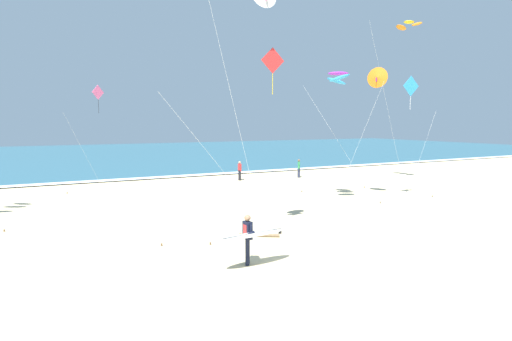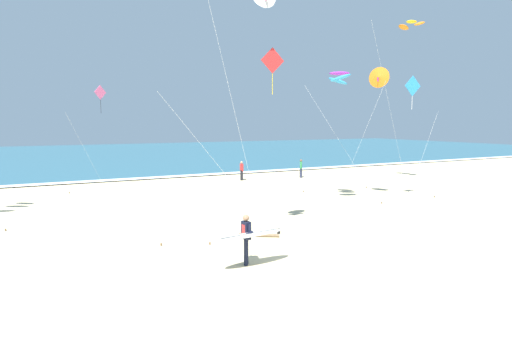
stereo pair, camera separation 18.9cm
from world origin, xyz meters
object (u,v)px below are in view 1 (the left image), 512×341
object	(u,v)px
bystander_red_top	(240,171)
driftwood_log	(259,235)
kite_diamond_scarlet_close	(268,69)
kite_arc_violet_mid	(338,78)
kite_arc_golden_outer	(409,25)
kite_diamond_cobalt_far	(412,90)
bystander_green_top	(299,168)
kite_delta_amber_near	(377,78)
surfer_lead	(251,235)
kite_diamond_rose_low	(97,97)

from	to	relation	value
bystander_red_top	driftwood_log	size ratio (longest dim) A/B	0.94
driftwood_log	kite_diamond_scarlet_close	bearing A→B (deg)	26.96
kite_arc_violet_mid	kite_arc_golden_outer	size ratio (longest dim) A/B	0.62
kite_diamond_cobalt_far	bystander_red_top	xyz separation A→B (m)	(-5.39, 12.79, -5.89)
bystander_green_top	driftwood_log	distance (m)	19.53
kite_diamond_cobalt_far	kite_arc_golden_outer	size ratio (longest dim) A/B	0.61
kite_arc_golden_outer	bystander_green_top	bearing A→B (deg)	128.34
kite_arc_golden_outer	kite_diamond_scarlet_close	bearing A→B (deg)	-153.75
kite_arc_violet_mid	bystander_green_top	xyz separation A→B (m)	(4.46, 10.70, -6.52)
kite_delta_amber_near	kite_arc_golden_outer	xyz separation A→B (m)	(6.97, 4.17, 4.64)
bystander_red_top	kite_diamond_cobalt_far	bearing A→B (deg)	-67.15
surfer_lead	kite_arc_golden_outer	size ratio (longest dim) A/B	0.21
kite_diamond_cobalt_far	driftwood_log	bearing A→B (deg)	-164.79
kite_delta_amber_near	kite_arc_violet_mid	xyz separation A→B (m)	(-2.80, 0.19, -0.10)
surfer_lead	driftwood_log	size ratio (longest dim) A/B	1.54
kite_diamond_scarlet_close	kite_diamond_cobalt_far	bearing A→B (deg)	14.57
surfer_lead	kite_diamond_cobalt_far	xyz separation A→B (m)	(14.16, 6.39, 5.66)
kite_diamond_rose_low	driftwood_log	bearing A→B (deg)	-76.81
bystander_green_top	kite_diamond_cobalt_far	bearing A→B (deg)	-89.55
kite_diamond_cobalt_far	driftwood_log	world-z (taller)	kite_diamond_cobalt_far
kite_diamond_cobalt_far	kite_arc_golden_outer	distance (m)	9.16
surfer_lead	kite_diamond_scarlet_close	world-z (taller)	kite_diamond_scarlet_close
bystander_green_top	driftwood_log	xyz separation A→B (m)	(-12.09, -15.31, -0.74)
kite_diamond_scarlet_close	bystander_red_top	distance (m)	18.07
kite_arc_violet_mid	kite_diamond_cobalt_far	distance (m)	4.77
kite_arc_violet_mid	kite_diamond_rose_low	bearing A→B (deg)	133.14
kite_diamond_rose_low	kite_diamond_scarlet_close	size ratio (longest dim) A/B	0.95
surfer_lead	driftwood_log	xyz separation A→B (m)	(1.98, 3.07, -0.98)
surfer_lead	kite_delta_amber_near	bearing A→B (deg)	31.15
bystander_green_top	kite_arc_golden_outer	bearing A→B (deg)	-51.66
kite_diamond_rose_low	kite_arc_golden_outer	world-z (taller)	kite_arc_golden_outer
kite_diamond_rose_low	kite_diamond_scarlet_close	bearing A→B (deg)	-74.70
kite_arc_golden_outer	kite_diamond_cobalt_far	bearing A→B (deg)	-134.67
kite_diamond_cobalt_far	bystander_green_top	distance (m)	13.37
kite_diamond_rose_low	bystander_red_top	xyz separation A→B (m)	(10.79, -0.92, -5.77)
kite_delta_amber_near	kite_diamond_rose_low	xyz separation A→B (m)	(-14.43, 12.60, -0.86)
surfer_lead	kite_delta_amber_near	xyz separation A→B (m)	(12.41, 7.50, 6.39)
kite_diamond_rose_low	kite_diamond_cobalt_far	bearing A→B (deg)	-40.28
kite_diamond_scarlet_close	bystander_red_top	xyz separation A→B (m)	(6.21, 15.81, -6.15)
kite_diamond_cobalt_far	kite_diamond_rose_low	xyz separation A→B (m)	(-16.18, 13.71, -0.13)
kite_arc_violet_mid	kite_delta_amber_near	bearing A→B (deg)	-3.82
kite_diamond_cobalt_far	kite_diamond_scarlet_close	distance (m)	11.99
kite_diamond_scarlet_close	kite_diamond_rose_low	bearing A→B (deg)	105.30
kite_delta_amber_near	kite_arc_golden_outer	size ratio (longest dim) A/B	0.65
surfer_lead	kite_arc_violet_mid	world-z (taller)	kite_arc_violet_mid
kite_diamond_cobalt_far	bystander_green_top	bearing A→B (deg)	90.45
kite_diamond_cobalt_far	kite_diamond_rose_low	bearing A→B (deg)	139.72
kite_arc_violet_mid	bystander_red_top	distance (m)	13.24
kite_diamond_cobalt_far	bystander_green_top	size ratio (longest dim) A/B	4.74
kite_delta_amber_near	driftwood_log	xyz separation A→B (m)	(-10.44, -4.43, -7.37)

